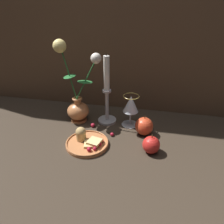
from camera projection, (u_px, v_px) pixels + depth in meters
ground_plane at (107, 137)px, 0.94m from camera, size 2.40×2.40×0.00m
vase at (77, 99)px, 1.00m from camera, size 0.21×0.10×0.38m
plate_with_pastries at (86, 141)px, 0.88m from camera, size 0.17×0.17×0.07m
wine_glass at (131, 105)px, 0.98m from camera, size 0.08×0.08×0.15m
candlestick at (107, 96)px, 0.99m from camera, size 0.09×0.09×0.33m
apple_beside_vase at (151, 145)px, 0.83m from camera, size 0.07×0.07×0.08m
apple_near_glass at (144, 126)px, 0.94m from camera, size 0.08×0.08×0.09m
berry_near_plate at (93, 125)px, 1.00m from camera, size 0.02×0.02×0.02m
berry_front_center at (112, 134)px, 0.94m from camera, size 0.02×0.02×0.02m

